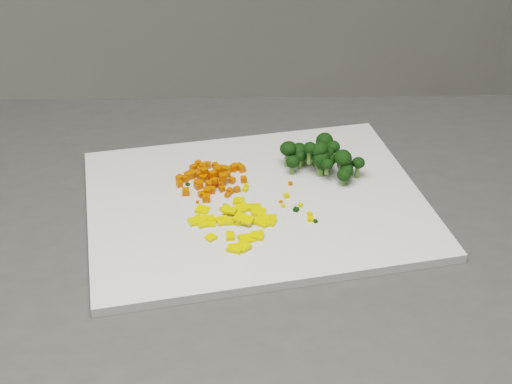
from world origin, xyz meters
name	(u,v)px	position (x,y,z in m)	size (l,w,h in m)	color
cutting_board	(256,202)	(0.40, 0.59, 0.91)	(0.41, 0.32, 0.01)	silver
carrot_pile	(213,173)	(0.36, 0.64, 0.92)	(0.09, 0.09, 0.03)	#D04402
pepper_pile	(238,218)	(0.36, 0.55, 0.92)	(0.11, 0.11, 0.01)	yellow
broccoli_pile	(324,160)	(0.50, 0.60, 0.94)	(0.11, 0.11, 0.05)	black
carrot_cube_0	(239,167)	(0.41, 0.66, 0.91)	(0.01, 0.01, 0.01)	#D04402
carrot_cube_1	(218,173)	(0.38, 0.65, 0.91)	(0.01, 0.01, 0.01)	#D04402
carrot_cube_2	(208,190)	(0.35, 0.62, 0.91)	(0.01, 0.01, 0.01)	#D04402
carrot_cube_3	(224,177)	(0.38, 0.63, 0.92)	(0.01, 0.01, 0.01)	#D04402
carrot_cube_4	(215,181)	(0.36, 0.63, 0.92)	(0.01, 0.01, 0.01)	#D04402
carrot_cube_5	(204,171)	(0.36, 0.65, 0.92)	(0.01, 0.01, 0.01)	#D04402
carrot_cube_6	(235,165)	(0.40, 0.67, 0.91)	(0.01, 0.01, 0.01)	#D04402
carrot_cube_7	(227,175)	(0.38, 0.64, 0.92)	(0.01, 0.01, 0.01)	#D04402
carrot_cube_8	(218,169)	(0.37, 0.65, 0.92)	(0.01, 0.01, 0.01)	#D04402
carrot_cube_9	(200,185)	(0.34, 0.64, 0.92)	(0.01, 0.01, 0.01)	#D04402
carrot_cube_10	(198,187)	(0.34, 0.63, 0.91)	(0.01, 0.01, 0.01)	#D04402
carrot_cube_11	(186,192)	(0.32, 0.63, 0.92)	(0.01, 0.01, 0.01)	#D04402
carrot_cube_12	(213,180)	(0.36, 0.64, 0.91)	(0.01, 0.01, 0.01)	#D04402
carrot_cube_13	(222,189)	(0.37, 0.62, 0.91)	(0.01, 0.01, 0.01)	#D04402
carrot_cube_14	(224,169)	(0.38, 0.66, 0.92)	(0.01, 0.01, 0.01)	#D04402
carrot_cube_15	(228,170)	(0.39, 0.66, 0.91)	(0.01, 0.01, 0.01)	#D04402
carrot_cube_16	(244,180)	(0.40, 0.63, 0.91)	(0.01, 0.01, 0.01)	#D04402
carrot_cube_17	(206,197)	(0.34, 0.61, 0.91)	(0.01, 0.01, 0.01)	#D04402
carrot_cube_18	(200,185)	(0.34, 0.64, 0.91)	(0.01, 0.01, 0.01)	#D04402
carrot_cube_19	(221,168)	(0.38, 0.65, 0.92)	(0.01, 0.01, 0.01)	#D04402
carrot_cube_20	(234,168)	(0.40, 0.66, 0.92)	(0.01, 0.01, 0.01)	#D04402
carrot_cube_21	(196,166)	(0.35, 0.68, 0.91)	(0.01, 0.01, 0.01)	#D04402
carrot_cube_22	(203,178)	(0.35, 0.65, 0.92)	(0.01, 0.01, 0.01)	#D04402
carrot_cube_23	(213,174)	(0.37, 0.65, 0.92)	(0.01, 0.01, 0.01)	#D04402
carrot_cube_24	(227,195)	(0.37, 0.60, 0.91)	(0.01, 0.01, 0.01)	#D04402
carrot_cube_25	(198,174)	(0.35, 0.65, 0.92)	(0.01, 0.01, 0.01)	#D04402
carrot_cube_26	(189,175)	(0.34, 0.66, 0.91)	(0.01, 0.01, 0.01)	#D04402
carrot_cube_27	(217,171)	(0.37, 0.65, 0.92)	(0.01, 0.01, 0.01)	#D04402
carrot_cube_28	(201,194)	(0.34, 0.62, 0.91)	(0.01, 0.01, 0.01)	#D04402
carrot_cube_29	(206,198)	(0.34, 0.60, 0.92)	(0.01, 0.01, 0.01)	#D04402
carrot_cube_30	(208,165)	(0.37, 0.68, 0.91)	(0.01, 0.01, 0.01)	#D04402
carrot_cube_31	(209,176)	(0.36, 0.65, 0.91)	(0.01, 0.01, 0.01)	#D04402
carrot_cube_32	(220,184)	(0.37, 0.63, 0.91)	(0.01, 0.01, 0.01)	#D04402
carrot_cube_33	(185,179)	(0.33, 0.66, 0.91)	(0.01, 0.01, 0.01)	#D04402
carrot_cube_34	(222,183)	(0.37, 0.63, 0.91)	(0.01, 0.01, 0.01)	#D04402
carrot_cube_35	(193,174)	(0.34, 0.66, 0.92)	(0.01, 0.01, 0.01)	#D04402
carrot_cube_36	(210,185)	(0.36, 0.63, 0.92)	(0.01, 0.01, 0.01)	#D04402
carrot_cube_37	(180,178)	(0.33, 0.66, 0.92)	(0.01, 0.01, 0.01)	#D04402
carrot_cube_38	(225,177)	(0.38, 0.63, 0.92)	(0.01, 0.01, 0.01)	#D04402
carrot_cube_39	(215,165)	(0.38, 0.67, 0.91)	(0.01, 0.01, 0.01)	#D04402
carrot_cube_40	(207,192)	(0.35, 0.62, 0.92)	(0.01, 0.01, 0.01)	#D04402
carrot_cube_41	(203,167)	(0.36, 0.67, 0.92)	(0.01, 0.01, 0.01)	#D04402
carrot_cube_42	(193,168)	(0.35, 0.68, 0.91)	(0.01, 0.01, 0.01)	#D04402
carrot_cube_43	(198,164)	(0.36, 0.68, 0.91)	(0.01, 0.01, 0.01)	#D04402
carrot_cube_44	(205,166)	(0.36, 0.68, 0.91)	(0.01, 0.01, 0.01)	#D04402
carrot_cube_45	(200,169)	(0.36, 0.67, 0.91)	(0.01, 0.01, 0.01)	#D04402
carrot_cube_46	(224,169)	(0.38, 0.65, 0.92)	(0.01, 0.01, 0.01)	#D04402
carrot_cube_47	(230,191)	(0.37, 0.61, 0.91)	(0.01, 0.01, 0.01)	#D04402
carrot_cube_48	(190,173)	(0.34, 0.67, 0.91)	(0.01, 0.01, 0.01)	#D04402
carrot_cube_49	(237,189)	(0.38, 0.61, 0.91)	(0.01, 0.01, 0.01)	#D04402
carrot_cube_50	(179,184)	(0.32, 0.65, 0.91)	(0.01, 0.01, 0.01)	#D04402
carrot_cube_51	(201,171)	(0.36, 0.67, 0.91)	(0.01, 0.01, 0.01)	#D04402
carrot_cube_52	(197,183)	(0.34, 0.64, 0.91)	(0.01, 0.01, 0.01)	#D04402
carrot_cube_53	(212,190)	(0.36, 0.62, 0.91)	(0.01, 0.01, 0.01)	#D04402
carrot_cube_54	(188,176)	(0.34, 0.66, 0.92)	(0.01, 0.01, 0.01)	#D04402
carrot_cube_55	(216,181)	(0.37, 0.64, 0.91)	(0.01, 0.01, 0.01)	#D04402
carrot_cube_56	(232,180)	(0.39, 0.63, 0.91)	(0.01, 0.01, 0.01)	#D04402
carrot_cube_57	(219,170)	(0.38, 0.65, 0.92)	(0.01, 0.01, 0.01)	#D04402
carrot_cube_58	(213,174)	(0.37, 0.64, 0.92)	(0.01, 0.01, 0.01)	#D04402
carrot_cube_59	(191,174)	(0.34, 0.66, 0.91)	(0.01, 0.01, 0.01)	#D04402
carrot_cube_60	(223,177)	(0.37, 0.63, 0.92)	(0.01, 0.01, 0.01)	#D04402
carrot_cube_61	(242,169)	(0.41, 0.65, 0.91)	(0.01, 0.01, 0.01)	#D04402
pepper_chunk_0	(271,222)	(0.40, 0.53, 0.91)	(0.01, 0.01, 0.00)	yellow
pepper_chunk_1	(203,210)	(0.33, 0.59, 0.91)	(0.02, 0.02, 0.00)	yellow
pepper_chunk_2	(240,222)	(0.36, 0.54, 0.91)	(0.01, 0.01, 0.00)	yellow
pepper_chunk_3	(255,208)	(0.39, 0.57, 0.91)	(0.02, 0.02, 0.00)	yellow
pepper_chunk_4	(239,201)	(0.38, 0.59, 0.91)	(0.01, 0.01, 0.00)	yellow
pepper_chunk_5	(258,236)	(0.37, 0.51, 0.91)	(0.01, 0.01, 0.00)	yellow
pepper_chunk_6	(237,247)	(0.34, 0.50, 0.91)	(0.02, 0.01, 0.00)	yellow
pepper_chunk_7	(239,218)	(0.36, 0.55, 0.92)	(0.01, 0.01, 0.00)	yellow
pepper_chunk_8	(207,220)	(0.33, 0.56, 0.91)	(0.02, 0.02, 0.00)	yellow
pepper_chunk_9	(209,224)	(0.33, 0.55, 0.91)	(0.02, 0.01, 0.00)	yellow
pepper_chunk_10	(229,211)	(0.36, 0.57, 0.92)	(0.02, 0.01, 0.00)	yellow
pepper_chunk_11	(204,223)	(0.32, 0.56, 0.91)	(0.02, 0.02, 0.00)	yellow
pepper_chunk_12	(227,210)	(0.36, 0.57, 0.91)	(0.01, 0.01, 0.00)	yellow
pepper_chunk_13	(261,223)	(0.39, 0.53, 0.91)	(0.02, 0.01, 0.00)	yellow
pepper_chunk_14	(229,221)	(0.35, 0.55, 0.91)	(0.01, 0.01, 0.00)	yellow
pepper_chunk_15	(230,236)	(0.34, 0.52, 0.91)	(0.01, 0.01, 0.00)	yellow
pepper_chunk_16	(263,219)	(0.39, 0.54, 0.91)	(0.01, 0.02, 0.00)	yellow
pepper_chunk_17	(209,219)	(0.33, 0.56, 0.91)	(0.01, 0.01, 0.00)	yellow
pepper_chunk_18	(268,222)	(0.39, 0.53, 0.91)	(0.01, 0.01, 0.00)	yellow
pepper_chunk_19	(195,221)	(0.32, 0.57, 0.91)	(0.01, 0.01, 0.00)	yellow
pepper_chunk_20	(247,220)	(0.37, 0.54, 0.92)	(0.01, 0.01, 0.00)	yellow
pepper_chunk_21	(257,234)	(0.37, 0.51, 0.91)	(0.01, 0.01, 0.00)	yellow
pepper_chunk_22	(242,208)	(0.38, 0.57, 0.91)	(0.02, 0.01, 0.00)	yellow
pepper_chunk_23	(201,219)	(0.32, 0.57, 0.91)	(0.02, 0.01, 0.00)	yellow
pepper_chunk_24	(235,249)	(0.34, 0.50, 0.91)	(0.02, 0.01, 0.00)	yellow
pepper_chunk_25	(271,217)	(0.40, 0.54, 0.91)	(0.01, 0.01, 0.00)	yellow
pepper_chunk_26	(237,220)	(0.36, 0.55, 0.91)	(0.01, 0.01, 0.00)	yellow
pepper_chunk_27	(247,239)	(0.36, 0.51, 0.91)	(0.02, 0.01, 0.00)	yellow
pepper_chunk_28	(222,221)	(0.35, 0.56, 0.91)	(0.02, 0.01, 0.00)	yellow
pepper_chunk_29	(259,212)	(0.39, 0.55, 0.91)	(0.02, 0.02, 0.00)	yellow
pepper_chunk_30	(243,247)	(0.35, 0.50, 0.91)	(0.02, 0.01, 0.00)	yellow
pepper_chunk_31	(211,238)	(0.32, 0.53, 0.91)	(0.01, 0.01, 0.00)	yellow
broccoli_floret_0	(346,175)	(0.52, 0.58, 0.92)	(0.02, 0.02, 0.03)	black
broccoli_floret_1	(332,152)	(0.53, 0.63, 0.93)	(0.02, 0.02, 0.03)	black
broccoli_floret_2	(292,165)	(0.47, 0.62, 0.92)	(0.02, 0.02, 0.02)	black
broccoli_floret_3	(298,155)	(0.48, 0.64, 0.93)	(0.03, 0.03, 0.03)	black
broccoli_floret_4	(327,167)	(0.50, 0.59, 0.93)	(0.02, 0.02, 0.02)	black
broccoli_floret_5	(321,169)	(0.50, 0.60, 0.92)	(0.02, 0.02, 0.02)	black
broccoli_floret_6	(288,154)	(0.47, 0.64, 0.93)	(0.03, 0.03, 0.03)	black
broccoli_floret_7	(328,155)	(0.51, 0.61, 0.93)	(0.02, 0.02, 0.02)	black
broccoli_floret_8	(315,157)	(0.50, 0.63, 0.92)	(0.03, 0.03, 0.02)	black
broccoli_floret_9	(327,164)	(0.51, 0.61, 0.92)	(0.03, 0.03, 0.03)	black
broccoli_floret_10	(302,156)	(0.49, 0.64, 0.92)	(0.03, 0.03, 0.03)	black
broccoli_floret_11	(358,168)	(0.54, 0.58, 0.92)	(0.02, 0.02, 0.03)	black
broccoli_floret_12	(343,178)	(0.51, 0.57, 0.92)	(0.02, 0.02, 0.02)	black
broccoli_floret_13	(342,161)	(0.52, 0.59, 0.94)	(0.03, 0.03, 0.03)	black
broccoli_floret_14	(345,168)	(0.53, 0.59, 0.92)	(0.03, 0.03, 0.03)	black
broccoli_floret_15	(309,154)	(0.49, 0.62, 0.94)	(0.02, 0.02, 0.03)	black
broccoli_floret_16	(300,160)	(0.48, 0.63, 0.92)	(0.02, 0.02, 0.02)	black
broccoli_floret_17	(324,146)	(0.52, 0.65, 0.93)	(0.03, 0.03, 0.03)	black
broccoli_floret_18	(321,164)	(0.50, 0.61, 0.93)	(0.03, 0.03, 0.03)	black
broccoli_floret_19	(319,155)	(0.50, 0.61, 0.94)	(0.03, 0.03, 0.03)	black
broccoli_floret_20	(325,160)	(0.51, 0.61, 0.93)	(0.03, 0.03, 0.03)	black
stray_bit_0	(286,196)	(0.44, 0.57, 0.91)	(0.01, 0.01, 0.00)	yellow
stray_bit_1	(315,221)	(0.45, 0.51, 0.91)	(0.00, 0.00, 0.00)	black
stray_bit_2	(290,184)	(0.45, 0.60, 0.91)	(0.01, 0.01, 0.00)	#D04402
stray_bit_3	(301,205)	(0.44, 0.55, 0.91)	(0.00, 0.00, 0.00)	yellow
stray_bit_4	(246,186)	(0.40, 0.61, 0.91)	(0.01, 0.01, 0.00)	yellow
stray_bit_5	(310,214)	(0.45, 0.53, 0.91)	(0.01, 0.01, 0.00)	yellow
stray_bit_6	(310,219)	(0.44, 0.52, 0.91)	(0.01, 0.01, 0.00)	yellow
stray_bit_7	(283,206)	(0.42, 0.56, 0.91)	(0.00, 0.00, 0.00)	yellow
stray_bit_8	(188,184)	(0.33, 0.65, 0.91)	(0.00, 0.00, 0.00)	black
stray_bit_9	(236,214)	(0.37, 0.56, 0.91)	(0.01, 0.01, 0.00)	yellow
stray_bit_10	(226,206)	(0.36, 0.58, 0.91)	(0.00, 0.00, 0.00)	black
stray_bit_11	(245,190)	(0.39, 0.61, 0.91)	(0.01, 0.01, 0.00)	yellow
stray_bit_12	(197,202)	(0.33, 0.60, 0.91)	(0.00, 0.00, 0.00)	#D04402
stray_bit_13	(296,209)	(0.44, 0.54, 0.91)	(0.01, 0.01, 0.00)	black
stray_bit_14	(281,202)	(0.43, 0.57, 0.91)	(0.00, 0.00, 0.00)	#D04402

